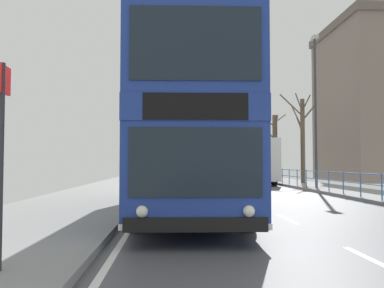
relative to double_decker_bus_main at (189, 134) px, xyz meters
name	(u,v)px	position (x,y,z in m)	size (l,w,h in m)	color
double_decker_bus_main	(189,134)	(0.00, 0.00, 0.00)	(2.88, 10.43, 4.40)	navy
background_bus_far_lane	(248,160)	(5.22, 19.08, -0.60)	(2.78, 9.81, 3.11)	white
pedestrian_railing_far_kerb	(343,179)	(6.97, 6.00, -1.51)	(0.05, 30.49, 0.98)	#386BA8
bus_stop_sign_near	(1,141)	(-2.64, -6.76, -0.57)	(0.08, 0.44, 2.58)	#2D2D33
street_lamp_far_side	(315,100)	(7.42, 10.71, 2.65)	(0.28, 0.60, 8.39)	#38383D
bare_tree_far_00	(275,145)	(8.87, 25.84, 0.84)	(2.15, 2.87, 5.92)	brown
bare_tree_far_01	(302,136)	(8.66, 17.09, 1.09)	(2.55, 3.18, 6.27)	brown
background_building_00	(383,102)	(17.61, 23.16, 4.46)	(9.11, 10.86, 13.47)	slate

